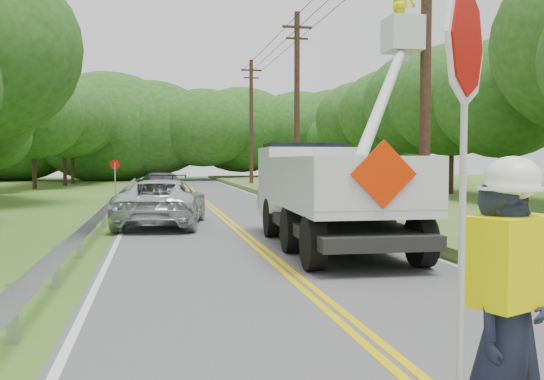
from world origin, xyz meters
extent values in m
plane|color=#3B6220|center=(0.00, 0.00, 0.00)|extent=(140.00, 140.00, 0.00)
cube|color=#555558|center=(0.00, 14.00, 0.01)|extent=(7.20, 96.00, 0.02)
cube|color=#EDC400|center=(-0.10, 14.00, 0.02)|extent=(0.12, 96.00, 0.00)
cube|color=#EDC400|center=(0.10, 14.00, 0.02)|extent=(0.12, 96.00, 0.00)
cube|color=silver|center=(-3.45, 14.00, 0.02)|extent=(0.12, 96.00, 0.00)
cube|color=silver|center=(3.45, 14.00, 0.02)|extent=(0.12, 96.00, 0.00)
cube|color=#A2A3A9|center=(-4.10, 1.00, 0.35)|extent=(0.12, 0.14, 0.70)
cube|color=#A2A3A9|center=(-4.10, 4.00, 0.35)|extent=(0.12, 0.14, 0.70)
cube|color=#A2A3A9|center=(-4.10, 7.00, 0.35)|extent=(0.12, 0.14, 0.70)
cube|color=#A2A3A9|center=(-4.10, 10.00, 0.35)|extent=(0.12, 0.14, 0.70)
cube|color=#A2A3A9|center=(-4.10, 13.00, 0.35)|extent=(0.12, 0.14, 0.70)
cube|color=#A2A3A9|center=(-4.10, 16.00, 0.35)|extent=(0.12, 0.14, 0.70)
cube|color=#A2A3A9|center=(-4.10, 19.00, 0.35)|extent=(0.12, 0.14, 0.70)
cube|color=#A2A3A9|center=(-4.10, 22.00, 0.35)|extent=(0.12, 0.14, 0.70)
cube|color=#A2A3A9|center=(-4.10, 25.00, 0.35)|extent=(0.12, 0.14, 0.70)
cube|color=#A2A3A9|center=(-4.10, 28.00, 0.35)|extent=(0.12, 0.14, 0.70)
cube|color=#A2A3A9|center=(-4.10, 31.00, 0.35)|extent=(0.12, 0.14, 0.70)
cube|color=#A2A3A9|center=(-4.10, 34.00, 0.35)|extent=(0.12, 0.14, 0.70)
cube|color=#A2A3A9|center=(-4.10, 37.00, 0.35)|extent=(0.12, 0.14, 0.70)
cube|color=#A2A3A9|center=(-4.00, 15.00, 0.60)|extent=(0.05, 48.00, 0.34)
cylinder|color=black|center=(5.00, 9.00, 5.00)|extent=(0.30, 0.30, 10.00)
cylinder|color=black|center=(5.00, 24.00, 5.00)|extent=(0.30, 0.30, 10.00)
cube|color=black|center=(5.00, 24.00, 9.20)|extent=(1.60, 0.12, 0.12)
cube|color=black|center=(5.00, 24.00, 8.60)|extent=(1.20, 0.10, 0.10)
cylinder|color=black|center=(5.00, 39.00, 5.00)|extent=(0.30, 0.30, 10.00)
cube|color=black|center=(5.00, 39.00, 9.20)|extent=(1.60, 0.12, 0.12)
cube|color=black|center=(5.00, 39.00, 8.60)|extent=(1.20, 0.10, 0.10)
cube|color=#586629|center=(7.10, 14.00, 0.15)|extent=(7.00, 96.00, 0.30)
cylinder|color=#332319|center=(-11.21, 38.88, 1.59)|extent=(0.32, 0.32, 3.19)
ellipsoid|color=#1D4710|center=(-11.21, 38.88, 5.49)|extent=(7.43, 7.43, 6.54)
cylinder|color=#332319|center=(-9.84, 44.11, 1.66)|extent=(0.32, 0.32, 3.32)
ellipsoid|color=#1D4710|center=(-9.84, 44.11, 5.71)|extent=(7.74, 7.74, 6.81)
cylinder|color=#332319|center=(-9.84, 48.60, 1.67)|extent=(0.32, 0.32, 3.34)
ellipsoid|color=#1D4710|center=(-9.84, 48.60, 5.75)|extent=(7.80, 7.80, 6.86)
cylinder|color=#332319|center=(16.28, 22.55, 1.60)|extent=(0.32, 0.32, 3.21)
ellipsoid|color=#1D4710|center=(16.28, 22.55, 5.52)|extent=(7.48, 7.48, 6.58)
cylinder|color=#332319|center=(15.82, 27.22, 1.71)|extent=(0.32, 0.32, 3.42)
ellipsoid|color=#1D4710|center=(15.82, 27.22, 5.89)|extent=(7.98, 7.98, 7.02)
cylinder|color=#332319|center=(16.23, 32.17, 1.80)|extent=(0.32, 0.32, 3.60)
ellipsoid|color=#1D4710|center=(16.23, 32.17, 6.19)|extent=(8.39, 8.39, 7.38)
cylinder|color=#332319|center=(15.69, 37.07, 1.68)|extent=(0.32, 0.32, 3.37)
ellipsoid|color=#1D4710|center=(15.69, 37.07, 5.80)|extent=(7.86, 7.86, 6.92)
cylinder|color=#332319|center=(15.39, 43.02, 1.66)|extent=(0.32, 0.32, 3.32)
ellipsoid|color=#1D4710|center=(15.39, 43.02, 5.72)|extent=(7.75, 7.75, 6.82)
cylinder|color=#332319|center=(14.95, 48.20, 1.23)|extent=(0.32, 0.32, 2.45)
ellipsoid|color=#1D4710|center=(14.95, 48.20, 4.22)|extent=(5.72, 5.72, 5.04)
ellipsoid|color=#1D4710|center=(-17.04, 57.94, 5.50)|extent=(15.05, 11.29, 11.29)
ellipsoid|color=#1D4710|center=(-12.14, 57.28, 5.50)|extent=(11.09, 8.32, 8.32)
ellipsoid|color=#1D4710|center=(-7.32, 56.41, 5.50)|extent=(15.54, 11.66, 11.66)
ellipsoid|color=#1D4710|center=(-2.99, 56.15, 5.50)|extent=(13.36, 10.02, 10.02)
ellipsoid|color=#1D4710|center=(2.46, 54.40, 5.50)|extent=(10.85, 8.14, 8.14)
ellipsoid|color=#1D4710|center=(7.06, 57.79, 5.50)|extent=(12.66, 9.49, 9.49)
ellipsoid|color=#1D4710|center=(13.51, 56.98, 5.50)|extent=(11.55, 8.66, 8.66)
ellipsoid|color=#1D4710|center=(17.44, 56.09, 5.50)|extent=(12.09, 9.07, 9.07)
ellipsoid|color=#1D4710|center=(22.13, 54.07, 5.50)|extent=(13.12, 9.84, 9.84)
imported|color=#191E33|center=(-0.10, -2.64, 1.02)|extent=(0.85, 0.72, 1.99)
cube|color=#DBD600|center=(-0.10, -2.64, 1.47)|extent=(0.71, 0.58, 0.60)
ellipsoid|color=white|center=(-0.10, -2.64, 2.02)|extent=(0.37, 0.37, 0.30)
cylinder|color=#B7B7B7|center=(-0.54, -2.76, 1.42)|extent=(0.04, 0.04, 2.79)
cylinder|color=#AA0806|center=(-0.54, -2.76, 2.88)|extent=(0.59, 0.58, 0.80)
cylinder|color=black|center=(0.50, 4.50, 0.55)|extent=(0.37, 1.07, 1.06)
cylinder|color=black|center=(2.70, 4.42, 0.55)|extent=(0.37, 1.07, 1.06)
cylinder|color=black|center=(0.58, 6.69, 0.55)|extent=(0.37, 1.07, 1.06)
cylinder|color=black|center=(2.78, 6.62, 0.55)|extent=(0.37, 1.07, 1.06)
cylinder|color=black|center=(0.68, 9.44, 0.55)|extent=(0.37, 1.07, 1.06)
cylinder|color=black|center=(2.87, 9.36, 0.55)|extent=(0.37, 1.07, 1.06)
cube|color=black|center=(1.69, 6.98, 0.62)|extent=(2.56, 7.11, 0.27)
cube|color=silver|center=(1.66, 6.21, 1.17)|extent=(2.71, 5.14, 0.24)
cube|color=silver|center=(0.42, 6.26, 1.72)|extent=(0.25, 5.06, 0.99)
cube|color=silver|center=(2.90, 6.17, 1.72)|extent=(0.25, 5.06, 0.99)
cube|color=silver|center=(1.57, 3.71, 1.72)|extent=(2.53, 0.16, 0.99)
cube|color=silver|center=(1.79, 9.95, 1.50)|extent=(2.55, 2.18, 1.98)
cube|color=black|center=(1.80, 10.17, 2.22)|extent=(2.25, 1.51, 0.82)
cube|color=silver|center=(1.62, 5.01, 1.72)|extent=(1.02, 1.02, 0.88)
cube|color=silver|center=(4.30, 9.00, 5.61)|extent=(0.93, 0.93, 0.93)
imported|color=#DBD600|center=(4.30, 9.00, 6.45)|extent=(0.62, 0.80, 1.65)
cube|color=red|center=(1.57, 3.63, 1.89)|extent=(1.24, 0.08, 1.24)
imported|color=silver|center=(-2.24, 12.85, 0.77)|extent=(3.26, 5.72, 1.50)
imported|color=#37383E|center=(-2.30, 24.27, 0.76)|extent=(2.94, 5.39, 1.48)
cylinder|color=#A2A3A9|center=(-4.28, 21.23, 1.01)|extent=(0.06, 0.06, 2.03)
cylinder|color=#AA0806|center=(-4.28, 21.23, 1.94)|extent=(0.44, 0.19, 0.46)
cube|color=white|center=(5.59, 6.64, 0.50)|extent=(0.45, 0.09, 0.32)
cylinder|color=#A2A3A9|center=(5.41, 6.64, 0.23)|extent=(0.02, 0.02, 0.45)
cylinder|color=#A2A3A9|center=(5.77, 6.64, 0.23)|extent=(0.02, 0.02, 0.45)
camera|label=1|loc=(-2.44, -6.09, 2.15)|focal=38.03mm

